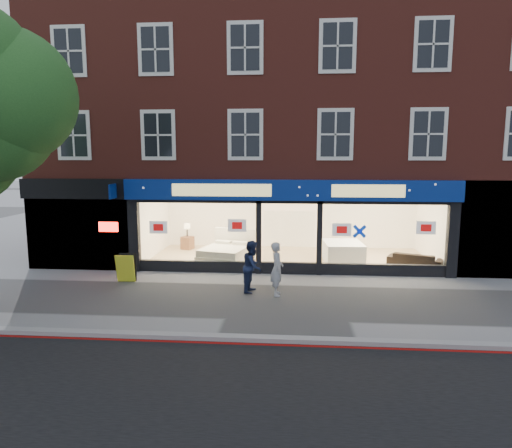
# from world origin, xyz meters

# --- Properties ---
(ground) EXTENTS (120.00, 120.00, 0.00)m
(ground) POSITION_xyz_m (0.00, 0.00, 0.00)
(ground) COLOR gray
(ground) RESTS_ON ground
(kerb_line) EXTENTS (60.00, 0.10, 0.01)m
(kerb_line) POSITION_xyz_m (0.00, -3.10, 0.01)
(kerb_line) COLOR #8C0A07
(kerb_line) RESTS_ON ground
(kerb_stone) EXTENTS (60.00, 0.25, 0.12)m
(kerb_stone) POSITION_xyz_m (0.00, -2.90, 0.06)
(kerb_stone) COLOR gray
(kerb_stone) RESTS_ON ground
(showroom_floor) EXTENTS (11.00, 4.50, 0.10)m
(showroom_floor) POSITION_xyz_m (0.00, 5.25, 0.05)
(showroom_floor) COLOR tan
(showroom_floor) RESTS_ON ground
(building) EXTENTS (19.00, 8.26, 10.30)m
(building) POSITION_xyz_m (-0.02, 6.93, 6.67)
(building) COLOR maroon
(building) RESTS_ON ground
(display_bed) EXTENTS (2.12, 2.39, 1.15)m
(display_bed) POSITION_xyz_m (-2.38, 4.33, 0.42)
(display_bed) COLOR beige
(display_bed) RESTS_ON showroom_floor
(bedside_table) EXTENTS (0.57, 0.57, 0.55)m
(bedside_table) POSITION_xyz_m (-4.40, 6.50, 0.38)
(bedside_table) COLOR brown
(bedside_table) RESTS_ON showroom_floor
(mattress_stack) EXTENTS (1.54, 1.89, 0.71)m
(mattress_stack) POSITION_xyz_m (2.07, 4.89, 0.45)
(mattress_stack) COLOR silver
(mattress_stack) RESTS_ON showroom_floor
(sofa) EXTENTS (2.00, 1.45, 0.55)m
(sofa) POSITION_xyz_m (4.54, 3.90, 0.37)
(sofa) COLOR black
(sofa) RESTS_ON showroom_floor
(a_board) EXTENTS (0.63, 0.42, 0.93)m
(a_board) POSITION_xyz_m (-5.29, 1.61, 0.47)
(a_board) COLOR yellow
(a_board) RESTS_ON ground
(pedestrian_grey) EXTENTS (0.41, 0.60, 1.59)m
(pedestrian_grey) POSITION_xyz_m (-0.32, 0.57, 0.80)
(pedestrian_grey) COLOR #A7A9AF
(pedestrian_grey) RESTS_ON ground
(pedestrian_blue) EXTENTS (0.72, 0.85, 1.57)m
(pedestrian_blue) POSITION_xyz_m (-1.07, 0.83, 0.79)
(pedestrian_blue) COLOR #172141
(pedestrian_blue) RESTS_ON ground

